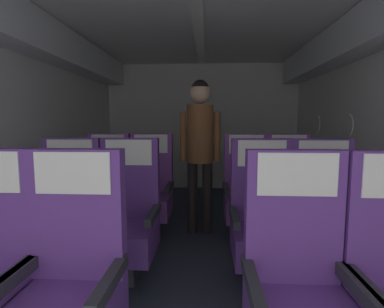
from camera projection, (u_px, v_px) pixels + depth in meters
ground at (195, 261)px, 2.57m from camera, size 3.65×6.07×0.02m
fuselage_shell at (196, 76)px, 2.67m from camera, size 3.53×5.72×2.28m
seat_a_left_aisle at (68, 288)px, 1.34m from camera, size 0.49×0.50×1.08m
seat_a_right_window at (299, 293)px, 1.30m from camera, size 0.49×0.50×1.08m
seat_b_left_window at (67, 220)px, 2.26m from camera, size 0.49×0.50×1.08m
seat_b_left_aisle at (127, 220)px, 2.26m from camera, size 0.49×0.50×1.08m
seat_b_right_aisle at (325, 225)px, 2.16m from camera, size 0.49×0.50×1.08m
seat_b_right_window at (262, 223)px, 2.19m from camera, size 0.49×0.50×1.08m
seat_c_left_window at (106, 192)px, 3.15m from camera, size 0.49×0.50×1.08m
seat_c_left_aisle at (150, 192)px, 3.15m from camera, size 0.49×0.50×1.08m
seat_c_right_aisle at (290, 194)px, 3.06m from camera, size 0.49×0.50×1.08m
seat_c_right_window at (246, 194)px, 3.07m from camera, size 0.49×0.50×1.08m
flight_attendant at (200, 140)px, 3.12m from camera, size 0.43×0.28×1.65m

